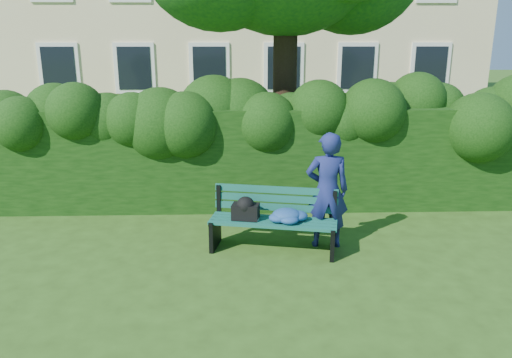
{
  "coord_description": "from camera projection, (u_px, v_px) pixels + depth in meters",
  "views": [
    {
      "loc": [
        -0.23,
        -6.5,
        2.99
      ],
      "look_at": [
        0.0,
        0.6,
        0.95
      ],
      "focal_mm": 35.0,
      "sensor_mm": 36.0,
      "label": 1
    }
  ],
  "objects": [
    {
      "name": "man_reading",
      "position": [
        327.0,
        190.0,
        7.18
      ],
      "size": [
        0.63,
        0.43,
        1.7
      ],
      "primitive_type": "imported",
      "rotation": [
        0.0,
        0.0,
        3.11
      ],
      "color": "navy",
      "rests_on": "ground"
    },
    {
      "name": "ground",
      "position": [
        257.0,
        255.0,
        7.08
      ],
      "size": [
        80.0,
        80.0,
        0.0
      ],
      "primitive_type": "plane",
      "color": "#2E4C17",
      "rests_on": "ground"
    },
    {
      "name": "hedge",
      "position": [
        253.0,
        157.0,
        8.94
      ],
      "size": [
        10.0,
        1.0,
        1.8
      ],
      "color": "black",
      "rests_on": "ground"
    },
    {
      "name": "park_bench",
      "position": [
        273.0,
        218.0,
        7.12
      ],
      "size": [
        1.87,
        0.91,
        0.89
      ],
      "rotation": [
        0.0,
        0.0,
        -0.2
      ],
      "color": "#0F4E42",
      "rests_on": "ground"
    }
  ]
}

